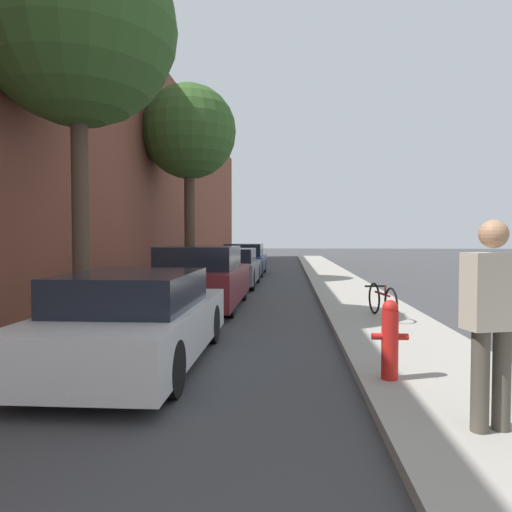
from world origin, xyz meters
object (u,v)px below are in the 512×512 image
object	(u,v)px
parked_car_white	(137,320)
parked_car_navy	(245,260)
bicycle	(382,301)
pedestrian	(492,313)
street_tree_far	(189,133)
street_tree_near	(78,27)
fire_hydrant	(390,338)
parked_car_maroon	(201,279)
parked_car_grey	(231,268)

from	to	relation	value
parked_car_white	parked_car_navy	bearing A→B (deg)	90.01
bicycle	pedestrian	bearing A→B (deg)	-101.07
street_tree_far	bicycle	world-z (taller)	street_tree_far
street_tree_near	street_tree_far	xyz separation A→B (m)	(0.09, 8.89, 0.11)
parked_car_navy	fire_hydrant	xyz separation A→B (m)	(3.12, -16.37, -0.10)
street_tree_far	parked_car_white	bearing A→B (deg)	-81.79
parked_car_white	street_tree_far	xyz separation A→B (m)	(-1.58, 10.95, 4.86)
parked_car_navy	pedestrian	distance (m)	18.13
street_tree_far	parked_car_maroon	bearing A→B (deg)	-75.58
parked_car_maroon	fire_hydrant	distance (m)	6.81
fire_hydrant	bicycle	world-z (taller)	fire_hydrant
parked_car_maroon	parked_car_grey	bearing A→B (deg)	88.93
parked_car_white	bicycle	world-z (taller)	parked_car_white
parked_car_maroon	bicycle	world-z (taller)	parked_car_maroon
street_tree_near	bicycle	world-z (taller)	street_tree_near
parked_car_maroon	street_tree_near	bearing A→B (deg)	-117.01
street_tree_near	bicycle	distance (m)	7.47
parked_car_white	street_tree_far	distance (m)	12.08
parked_car_grey	pedestrian	distance (m)	13.02
parked_car_maroon	street_tree_far	distance (m)	7.63
parked_car_maroon	bicycle	distance (m)	4.35
fire_hydrant	street_tree_far	bearing A→B (deg)	111.73
parked_car_navy	street_tree_far	distance (m)	6.80
parked_car_navy	fire_hydrant	bearing A→B (deg)	-79.20
parked_car_maroon	parked_car_grey	distance (m)	5.11
parked_car_maroon	parked_car_grey	xyz separation A→B (m)	(0.10, 5.11, -0.06)
parked_car_navy	bicycle	world-z (taller)	parked_car_navy
bicycle	street_tree_far	bearing A→B (deg)	116.29
parked_car_navy	bicycle	distance (m)	12.81
pedestrian	fire_hydrant	bearing A→B (deg)	-84.58
street_tree_near	pedestrian	distance (m)	8.04
street_tree_near	bicycle	size ratio (longest dim) A/B	4.48
parked_car_white	pedestrian	bearing A→B (deg)	-31.44
street_tree_far	fire_hydrant	bearing A→B (deg)	-68.27
parked_car_white	parked_car_grey	size ratio (longest dim) A/B	0.95
parked_car_grey	street_tree_near	world-z (taller)	street_tree_near
parked_car_maroon	bicycle	size ratio (longest dim) A/B	2.88
fire_hydrant	pedestrian	bearing A→B (deg)	-69.50
parked_car_grey	parked_car_navy	xyz separation A→B (m)	(-0.01, 5.26, 0.04)
parked_car_white	parked_car_grey	distance (m)	10.27
parked_car_white	parked_car_navy	xyz separation A→B (m)	(-0.00, 15.53, 0.08)
street_tree_near	fire_hydrant	xyz separation A→B (m)	(4.79, -2.91, -4.77)
street_tree_near	bicycle	bearing A→B (deg)	12.77
parked_car_grey	fire_hydrant	bearing A→B (deg)	-74.33
parked_car_white	parked_car_maroon	distance (m)	5.16
street_tree_far	street_tree_near	bearing A→B (deg)	-90.58
street_tree_near	fire_hydrant	distance (m)	7.36
parked_car_grey	street_tree_near	distance (m)	9.61
parked_car_white	parked_car_navy	distance (m)	15.53
street_tree_near	pedestrian	world-z (taller)	street_tree_near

